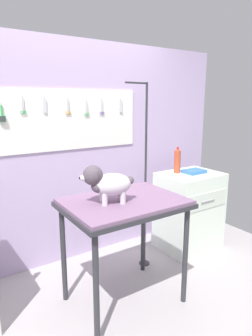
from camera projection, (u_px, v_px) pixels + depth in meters
The scene contains 8 objects.
ground at pixel (136, 329), 2.29m from camera, with size 4.40×4.00×0.04m, color #A9A3A4.
rear_wall_panel at pixel (65, 154), 3.07m from camera, with size 4.00×0.11×2.30m.
grooming_table at pixel (124, 211), 2.42m from camera, with size 0.96×0.71×0.92m.
grooming_arm at pixel (145, 185), 2.97m from camera, with size 0.30×0.11×1.86m.
dog at pixel (106, 183), 2.27m from camera, with size 0.42×0.28×0.31m.
cabinet_right at pixel (189, 211), 3.46m from camera, with size 0.68×0.54×0.89m.
soda_bottle at pixel (177, 161), 3.36m from camera, with size 0.07×0.07×0.30m.
supply_tray at pixel (194, 171), 3.38m from camera, with size 0.24×0.18×0.04m.
Camera 1 is at (-1.15, -1.59, 1.70)m, focal length 31.84 mm.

